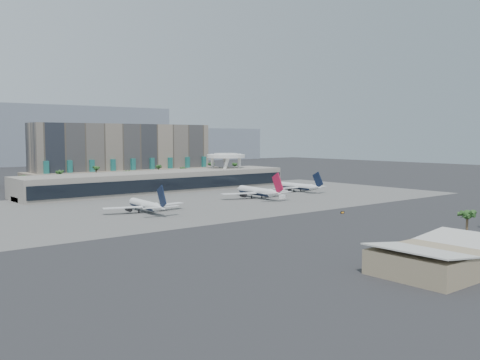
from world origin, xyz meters
TOP-DOWN VIEW (x-y plane):
  - ground at (0.00, 0.00)m, footprint 900.00×900.00m
  - apron_pad at (0.00, 55.00)m, footprint 260.00×130.00m
  - mountain_ridge at (27.88, 470.00)m, footprint 680.00×60.00m
  - hotel at (10.00, 174.41)m, footprint 140.00×30.00m
  - terminal at (0.00, 109.84)m, footprint 170.00×32.50m
  - saucer_structure at (55.00, 116.00)m, footprint 26.00×26.00m
  - palm_row at (7.00, 145.00)m, footprint 157.80×2.80m
  - hangar_left at (-45.00, -102.00)m, footprint 36.65×22.60m
  - airliner_left at (-51.69, 34.73)m, footprint 37.49×38.74m
  - airliner_centre at (21.82, 44.97)m, footprint 41.76×43.20m
  - airliner_right at (63.77, 55.93)m, footprint 36.36×37.42m
  - service_vehicle_a at (-47.05, 36.35)m, footprint 5.35×3.50m
  - service_vehicle_b at (31.23, 35.65)m, footprint 4.20×3.22m
  - taxiway_sign at (12.34, -21.63)m, footprint 2.13×0.42m
  - near_palm_a at (-15.70, -92.17)m, footprint 6.00×6.00m

SIDE VIEW (x-z plane):
  - ground at x=0.00m, z-range 0.00..0.00m
  - apron_pad at x=0.00m, z-range 0.00..0.06m
  - taxiway_sign at x=12.34m, z-range 0.00..0.96m
  - service_vehicle_b at x=31.23m, z-range 0.00..1.91m
  - service_vehicle_a at x=-47.05m, z-range 0.00..2.41m
  - hangar_left at x=-45.00m, z-range -0.58..6.98m
  - airliner_right at x=63.77m, z-range -3.20..9.72m
  - airliner_left at x=-51.69m, z-range -3.32..10.06m
  - airliner_centre at x=21.82m, z-range -3.70..11.23m
  - terminal at x=0.00m, z-range -0.73..13.77m
  - near_palm_a at x=-15.70m, z-range 2.96..14.53m
  - palm_row at x=7.00m, z-range 3.95..17.05m
  - hotel at x=10.00m, z-range -4.19..37.81m
  - saucer_structure at x=55.00m, z-range 7.51..29.40m
  - mountain_ridge at x=27.88m, z-range -5.11..64.89m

